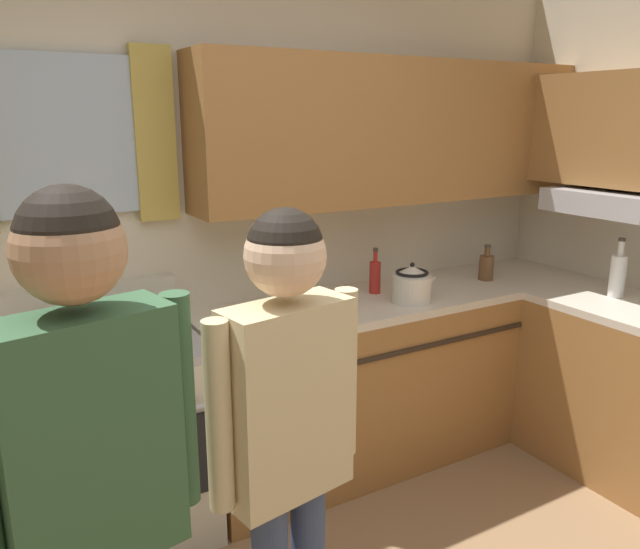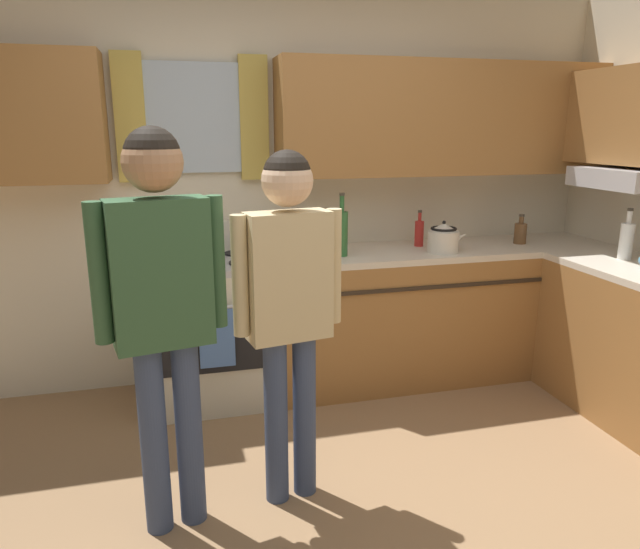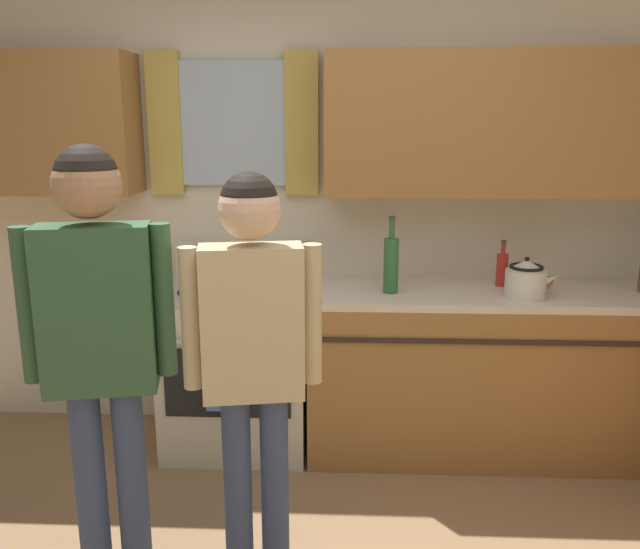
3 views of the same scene
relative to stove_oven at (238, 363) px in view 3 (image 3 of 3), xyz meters
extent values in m
cube|color=beige|center=(0.43, 0.36, 0.83)|extent=(4.60, 0.10, 2.60)
cube|color=silver|center=(-0.04, 0.29, 1.27)|extent=(0.57, 0.03, 0.66)
cube|color=gold|center=(-0.41, 0.28, 1.27)|extent=(0.18, 0.04, 0.76)
cube|color=gold|center=(0.34, 0.28, 1.27)|extent=(0.18, 0.04, 0.76)
cube|color=#9E6B38|center=(-1.21, 0.15, 1.27)|extent=(1.33, 0.32, 0.73)
cube|color=#9E6B38|center=(1.60, 0.15, 1.27)|extent=(2.26, 0.32, 0.73)
cube|color=#9E6B38|center=(1.56, 0.00, -0.04)|extent=(2.33, 0.62, 0.86)
cube|color=beige|center=(1.56, 0.00, 0.41)|extent=(2.33, 0.62, 0.04)
cube|color=#2D2319|center=(1.56, -0.32, 0.25)|extent=(2.21, 0.01, 0.02)
cube|color=beige|center=(0.00, 0.00, -0.04)|extent=(0.76, 0.62, 0.86)
cube|color=black|center=(0.00, -0.32, 0.01)|extent=(0.64, 0.01, 0.36)
cylinder|color=#ADADB2|center=(0.00, -0.34, 0.23)|extent=(0.64, 0.02, 0.02)
cube|color=#ADADB2|center=(0.00, 0.00, 0.41)|extent=(0.76, 0.62, 0.04)
cube|color=beige|center=(0.00, 0.27, 0.53)|extent=(0.76, 0.08, 0.20)
cylinder|color=black|center=(-0.19, -0.14, 0.44)|extent=(0.17, 0.17, 0.01)
cylinder|color=black|center=(0.19, -0.14, 0.44)|extent=(0.17, 0.17, 0.01)
cylinder|color=black|center=(-0.19, 0.13, 0.44)|extent=(0.17, 0.17, 0.01)
cylinder|color=black|center=(0.19, 0.13, 0.44)|extent=(0.17, 0.17, 0.01)
cube|color=#4C72B7|center=(0.00, -0.35, 0.05)|extent=(0.20, 0.02, 0.34)
cylinder|color=red|center=(1.41, 0.08, 0.52)|extent=(0.06, 0.06, 0.17)
cylinder|color=red|center=(1.41, 0.08, 0.63)|extent=(0.02, 0.02, 0.06)
cylinder|color=#3F382D|center=(1.41, 0.08, 0.67)|extent=(0.03, 0.03, 0.02)
cylinder|color=#2D6633|center=(0.81, -0.09, 0.57)|extent=(0.08, 0.08, 0.28)
cylinder|color=#2D6633|center=(0.81, -0.09, 0.76)|extent=(0.03, 0.03, 0.10)
cylinder|color=#3F382D|center=(0.81, -0.09, 0.82)|extent=(0.03, 0.03, 0.02)
cylinder|color=#B76642|center=(1.59, 0.02, 0.47)|extent=(0.07, 0.07, 0.08)
torus|color=#B76642|center=(1.64, 0.02, 0.48)|extent=(0.06, 0.01, 0.06)
cylinder|color=silver|center=(1.48, -0.15, 0.50)|extent=(0.20, 0.20, 0.14)
cone|color=silver|center=(1.48, -0.15, 0.60)|extent=(0.18, 0.18, 0.05)
sphere|color=black|center=(1.48, -0.15, 0.63)|extent=(0.02, 0.02, 0.02)
cone|color=silver|center=(1.61, -0.15, 0.53)|extent=(0.09, 0.04, 0.07)
torus|color=black|center=(1.48, -0.15, 0.59)|extent=(0.17, 0.17, 0.02)
cylinder|color=#38476B|center=(-0.19, -1.20, -0.05)|extent=(0.11, 0.11, 0.83)
cylinder|color=#38476B|center=(-0.34, -1.23, -0.05)|extent=(0.11, 0.11, 0.83)
cube|color=#335938|center=(-0.27, -1.21, 0.66)|extent=(0.41, 0.23, 0.59)
cylinder|color=#335938|center=(-0.04, -1.17, 0.68)|extent=(0.07, 0.07, 0.54)
cylinder|color=#335938|center=(-0.49, -1.26, 0.68)|extent=(0.07, 0.07, 0.54)
sphere|color=#A87A56|center=(-0.27, -1.21, 1.09)|extent=(0.23, 0.23, 0.23)
sphere|color=black|center=(-0.27, -1.21, 1.12)|extent=(0.21, 0.21, 0.21)
cylinder|color=#38476B|center=(0.33, -1.13, -0.07)|extent=(0.11, 0.11, 0.79)
cylinder|color=#38476B|center=(0.19, -1.15, -0.07)|extent=(0.11, 0.11, 0.79)
cube|color=#D1BC8C|center=(0.26, -1.14, 0.60)|extent=(0.38, 0.21, 0.56)
cylinder|color=#D1BC8C|center=(0.47, -1.10, 0.62)|extent=(0.07, 0.07, 0.51)
cylinder|color=#D1BC8C|center=(0.05, -1.18, 0.62)|extent=(0.07, 0.07, 0.51)
sphere|color=beige|center=(0.26, -1.14, 1.00)|extent=(0.22, 0.22, 0.22)
sphere|color=black|center=(0.26, -1.14, 1.03)|extent=(0.20, 0.20, 0.20)
camera|label=1|loc=(-0.44, -2.52, 1.35)|focal=34.72mm
camera|label=2|loc=(-0.22, -3.50, 1.22)|focal=32.58mm
camera|label=3|loc=(0.60, -3.35, 1.31)|focal=36.84mm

